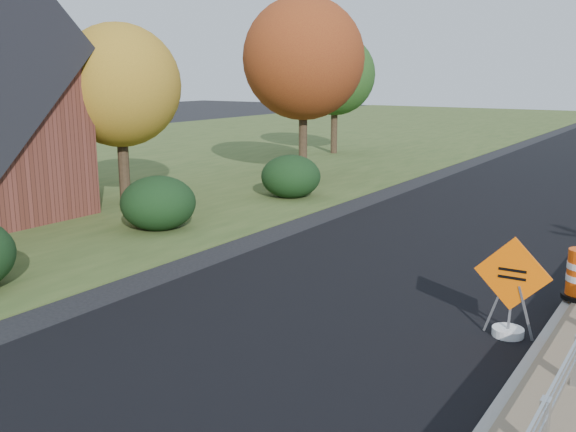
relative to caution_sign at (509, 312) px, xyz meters
The scene contains 8 objects.
grass_verge_near 25.82m from the caution_sign, 151.54° to the left, with size 30.00×120.00×0.03m, color #3B4F22.
milled_overlay 12.69m from the caution_sign, 104.12° to the left, with size 7.20×120.00×0.01m, color black.
hedge_mid 10.46m from the caution_sign, 167.27° to the left, with size 2.09×2.09×1.52m, color black.
hedge_north 12.77m from the caution_sign, 139.42° to the left, with size 2.09×2.09×1.52m, color black.
tree_near_yellow 14.76m from the caution_sign, 162.55° to the left, with size 3.96×3.96×5.88m.
tree_near_red 17.54m from the caution_sign, 133.55° to the left, with size 4.95×4.95×7.35m.
tree_near_back 25.35m from the caution_sign, 125.89° to the left, with size 4.29×4.29×6.37m.
caution_sign is the anchor object (origin of this frame).
Camera 1 is at (1.10, -12.62, 4.25)m, focal length 40.00 mm.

